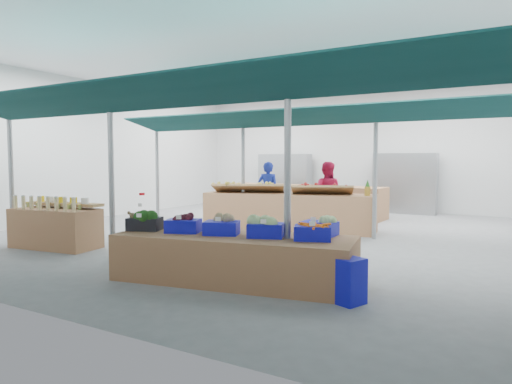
# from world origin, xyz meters

# --- Properties ---
(floor) EXTENTS (13.00, 13.00, 0.00)m
(floor) POSITION_xyz_m (0.00, 0.00, 0.00)
(floor) COLOR slate
(floor) RESTS_ON ground
(hall) EXTENTS (13.00, 13.00, 13.00)m
(hall) POSITION_xyz_m (0.00, 1.44, 2.65)
(hall) COLOR silver
(hall) RESTS_ON ground
(pole_grid) EXTENTS (10.00, 4.60, 3.00)m
(pole_grid) POSITION_xyz_m (0.75, -1.75, 1.81)
(pole_grid) COLOR gray
(pole_grid) RESTS_ON floor
(awnings) EXTENTS (9.50, 7.08, 0.30)m
(awnings) POSITION_xyz_m (0.75, -1.75, 2.78)
(awnings) COLOR #0B3130
(awnings) RESTS_ON pole_grid
(back_shelving_left) EXTENTS (2.00, 0.50, 2.00)m
(back_shelving_left) POSITION_xyz_m (-2.50, 6.00, 1.00)
(back_shelving_left) COLOR #B23F33
(back_shelving_left) RESTS_ON floor
(back_shelving_right) EXTENTS (2.00, 0.50, 2.00)m
(back_shelving_right) POSITION_xyz_m (2.00, 6.00, 1.00)
(back_shelving_right) COLOR #B23F33
(back_shelving_right) RESTS_ON floor
(bottle_shelf) EXTENTS (1.90, 1.31, 1.08)m
(bottle_shelf) POSITION_xyz_m (-2.87, -3.76, 0.44)
(bottle_shelf) COLOR #946140
(bottle_shelf) RESTS_ON floor
(veg_counter) EXTENTS (3.69, 1.80, 0.69)m
(veg_counter) POSITION_xyz_m (1.71, -4.17, 0.34)
(veg_counter) COLOR #946140
(veg_counter) RESTS_ON floor
(fruit_counter) EXTENTS (4.50, 1.83, 0.94)m
(fruit_counter) POSITION_xyz_m (0.22, 0.76, 0.47)
(fruit_counter) COLOR #946140
(fruit_counter) RESTS_ON floor
(far_counter) EXTENTS (5.50, 1.34, 0.98)m
(far_counter) POSITION_xyz_m (-0.81, 3.77, 0.49)
(far_counter) COLOR #946140
(far_counter) RESTS_ON floor
(crate_stack) EXTENTS (0.57, 0.49, 0.57)m
(crate_stack) POSITION_xyz_m (3.45, -4.30, 0.29)
(crate_stack) COLOR #1011B0
(crate_stack) RESTS_ON floor
(vendor_left) EXTENTS (0.71, 0.53, 1.75)m
(vendor_left) POSITION_xyz_m (-0.98, 1.86, 0.88)
(vendor_left) COLOR navy
(vendor_left) RESTS_ON floor
(vendor_right) EXTENTS (0.96, 0.81, 1.75)m
(vendor_right) POSITION_xyz_m (0.82, 1.86, 0.88)
(vendor_right) COLOR #BA1741
(vendor_right) RESTS_ON floor
(crate_broccoli) EXTENTS (0.59, 0.51, 0.35)m
(crate_broccoli) POSITION_xyz_m (0.21, -4.44, 0.85)
(crate_broccoli) COLOR black
(crate_broccoli) RESTS_ON veg_counter
(crate_beets) EXTENTS (0.59, 0.51, 0.29)m
(crate_beets) POSITION_xyz_m (0.89, -4.32, 0.82)
(crate_beets) COLOR #1011B0
(crate_beets) RESTS_ON veg_counter
(crate_celeriac) EXTENTS (0.59, 0.51, 0.31)m
(crate_celeriac) POSITION_xyz_m (1.52, -4.20, 0.83)
(crate_celeriac) COLOR #1011B0
(crate_celeriac) RESTS_ON veg_counter
(crate_cabbage) EXTENTS (0.59, 0.51, 0.35)m
(crate_cabbage) POSITION_xyz_m (2.19, -4.08, 0.85)
(crate_cabbage) COLOR #1011B0
(crate_cabbage) RESTS_ON veg_counter
(crate_carrots) EXTENTS (0.59, 0.51, 0.29)m
(crate_carrots) POSITION_xyz_m (2.87, -3.95, 0.80)
(crate_carrots) COLOR #1011B0
(crate_carrots) RESTS_ON veg_counter
(sparrow) EXTENTS (0.12, 0.09, 0.11)m
(sparrow) POSITION_xyz_m (0.08, -4.59, 0.94)
(sparrow) COLOR brown
(sparrow) RESTS_ON crate_broccoli
(pole_ribbon) EXTENTS (0.12, 0.12, 0.28)m
(pole_ribbon) POSITION_xyz_m (-1.36, -2.87, 1.08)
(pole_ribbon) COLOR #BA0C14
(pole_ribbon) RESTS_ON pole_grid
(apple_heap_yellow) EXTENTS (2.02, 1.34, 0.27)m
(apple_heap_yellow) POSITION_xyz_m (-0.79, 0.47, 1.10)
(apple_heap_yellow) COLOR #997247
(apple_heap_yellow) RESTS_ON fruit_counter
(apple_heap_red) EXTENTS (1.65, 1.19, 0.27)m
(apple_heap_red) POSITION_xyz_m (1.11, 0.82, 1.10)
(apple_heap_red) COLOR #997247
(apple_heap_red) RESTS_ON fruit_counter
(pineapple) EXTENTS (0.14, 0.14, 0.39)m
(pineapple) POSITION_xyz_m (2.18, 1.02, 1.12)
(pineapple) COLOR #8C6019
(pineapple) RESTS_ON fruit_counter
(crate_extra) EXTENTS (0.51, 0.40, 0.32)m
(crate_extra) POSITION_xyz_m (2.79, -3.52, 0.84)
(crate_extra) COLOR #1011B0
(crate_extra) RESTS_ON veg_counter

